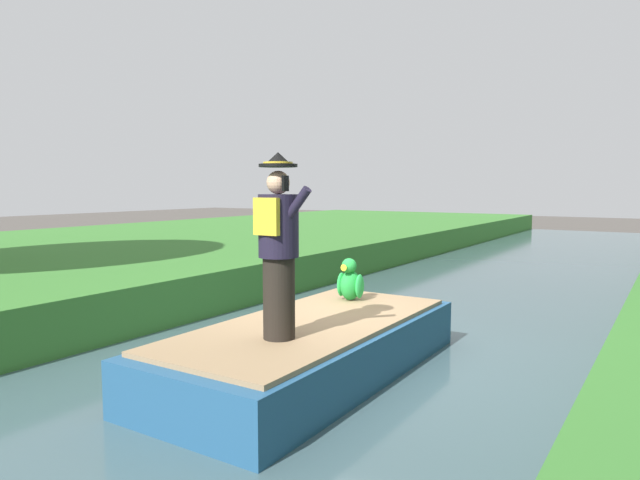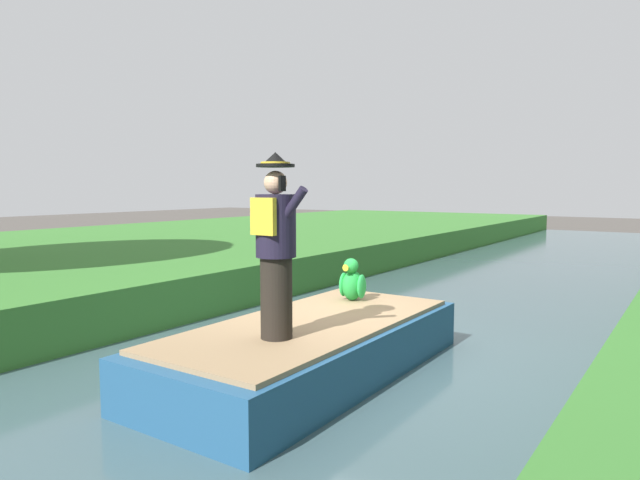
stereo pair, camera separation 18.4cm
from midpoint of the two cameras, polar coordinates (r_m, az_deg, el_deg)
ground_plane at (r=7.22m, az=3.39°, el=-12.54°), size 80.00×80.00×0.00m
canal_water at (r=7.20m, az=3.39°, el=-12.17°), size 5.87×48.00×0.10m
boat at (r=6.49m, az=-0.08°, el=-10.88°), size 1.83×4.21×0.61m
person_pirate at (r=5.56m, az=-3.55°, el=-0.65°), size 0.61×0.42×1.85m
parrot_plush at (r=7.53m, az=4.00°, el=-4.30°), size 0.36×0.35×0.57m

